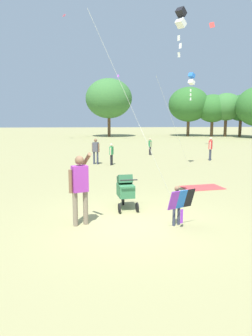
{
  "coord_description": "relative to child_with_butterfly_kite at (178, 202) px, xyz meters",
  "views": [
    {
      "loc": [
        -0.61,
        -8.11,
        2.79
      ],
      "look_at": [
        -0.06,
        0.8,
        1.3
      ],
      "focal_mm": 35.0,
      "sensor_mm": 36.0,
      "label": 1
    }
  ],
  "objects": [
    {
      "name": "person_back_turned",
      "position": [
        -2.34,
        10.31,
        0.22
      ],
      "size": [
        0.42,
        0.3,
        1.42
      ],
      "color": "#33384C",
      "rests_on": "ground"
    },
    {
      "name": "kite_adult_black",
      "position": [
        0.27,
        1.54,
        4.67
      ],
      "size": [
        2.66,
        1.38,
        5.64
      ],
      "color": "black",
      "rests_on": "ground"
    },
    {
      "name": "child_with_butterfly_kite",
      "position": [
        0.0,
        0.0,
        0.0
      ],
      "size": [
        0.74,
        0.52,
        1.01
      ],
      "color": "#33384C",
      "rests_on": "ground"
    },
    {
      "name": "person_couple_left",
      "position": [
        1.23,
        14.23,
        0.06
      ],
      "size": [
        0.2,
        0.36,
        1.14
      ],
      "color": "#232328",
      "rests_on": "ground"
    },
    {
      "name": "ground_plane",
      "position": [
        -1.16,
        0.32,
        -0.62
      ],
      "size": [
        120.0,
        120.0,
        0.0
      ],
      "primitive_type": "plane",
      "color": "#938E5B"
    },
    {
      "name": "person_red_shirt",
      "position": [
        4.49,
        11.4,
        0.21
      ],
      "size": [
        0.3,
        0.41,
        1.4
      ],
      "color": "#33384C",
      "rests_on": "ground"
    },
    {
      "name": "treeline_distant",
      "position": [
        -0.28,
        31.62,
        3.22
      ],
      "size": [
        43.71,
        8.29,
        6.96
      ],
      "color": "brown",
      "rests_on": "ground"
    },
    {
      "name": "person_adult_flyer",
      "position": [
        -2.43,
        0.21,
        0.45
      ],
      "size": [
        0.57,
        0.67,
        1.85
      ],
      "color": "#7F705B",
      "rests_on": "ground"
    },
    {
      "name": "kite_orange_delta",
      "position": [
        2.61,
        9.13,
        3.88
      ],
      "size": [
        2.48,
        3.1,
        4.85
      ],
      "color": "blue",
      "rests_on": "ground"
    },
    {
      "name": "person_kid_running",
      "position": [
        -1.48,
        9.94,
        0.08
      ],
      "size": [
        0.23,
        0.36,
        1.18
      ],
      "color": "#232328",
      "rests_on": "ground"
    },
    {
      "name": "picnic_blanket",
      "position": [
        1.87,
        4.17,
        -0.61
      ],
      "size": [
        1.67,
        1.21,
        0.02
      ],
      "primitive_type": "cube",
      "rotation": [
        0.0,
        0.0,
        0.19
      ],
      "color": "#CC3D3D",
      "rests_on": "ground"
    },
    {
      "name": "stroller",
      "position": [
        -1.21,
        1.58,
        -0.01
      ],
      "size": [
        0.61,
        1.11,
        1.03
      ],
      "color": "black",
      "rests_on": "ground"
    }
  ]
}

